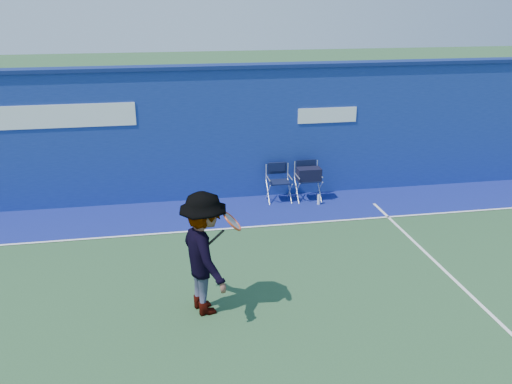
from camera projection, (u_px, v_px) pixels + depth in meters
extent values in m
plane|color=#294E2C|center=(188.00, 321.00, 8.00)|extent=(80.00, 80.00, 0.00)
cube|color=navy|center=(171.00, 137.00, 12.29)|extent=(24.00, 0.40, 3.00)
cube|color=navy|center=(168.00, 68.00, 11.76)|extent=(24.00, 0.50, 0.08)
cube|color=white|center=(27.00, 118.00, 11.39)|extent=(4.50, 0.02, 0.50)
cube|color=white|center=(327.00, 115.00, 12.56)|extent=(1.40, 0.02, 0.35)
cube|color=navy|center=(177.00, 216.00, 11.79)|extent=(24.00, 1.80, 0.01)
cube|color=white|center=(179.00, 232.00, 10.96)|extent=(24.00, 0.06, 0.01)
cube|color=black|center=(279.00, 182.00, 12.47)|extent=(0.45, 0.38, 0.03)
cube|color=silver|center=(277.00, 171.00, 12.62)|extent=(0.52, 0.02, 0.38)
cube|color=black|center=(277.00, 168.00, 12.59)|extent=(0.45, 0.02, 0.26)
cube|color=black|center=(277.00, 167.00, 12.58)|extent=(0.38, 0.06, 0.21)
cube|color=black|center=(308.00, 180.00, 12.55)|extent=(0.48, 0.40, 0.03)
cube|color=silver|center=(306.00, 169.00, 12.70)|extent=(0.54, 0.02, 0.39)
cube|color=black|center=(306.00, 166.00, 12.67)|extent=(0.48, 0.03, 0.28)
cube|color=black|center=(309.00, 174.00, 12.47)|extent=(0.54, 0.31, 0.30)
cylinder|color=silver|center=(319.00, 200.00, 12.39)|extent=(0.07, 0.07, 0.23)
imported|color=#EA4738|center=(205.00, 254.00, 7.97)|extent=(1.02, 1.38, 1.90)
torus|color=#BA3B18|center=(232.00, 221.00, 7.73)|extent=(0.31, 0.39, 0.29)
cylinder|color=gray|center=(232.00, 221.00, 7.73)|extent=(0.24, 0.33, 0.23)
cylinder|color=black|center=(215.00, 238.00, 7.76)|extent=(0.27, 0.06, 0.26)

